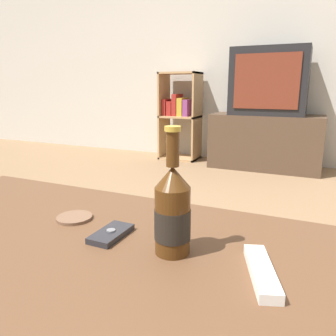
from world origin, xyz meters
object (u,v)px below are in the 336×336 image
object	(u,v)px
television	(269,82)
remote_control	(262,271)
beer_bottle	(172,212)
tv_stand	(265,142)
bookshelf	(179,113)
cell_phone	(111,234)

from	to	relation	value
television	remote_control	world-z (taller)	television
beer_bottle	remote_control	bearing A→B (deg)	-5.18
television	tv_stand	bearing A→B (deg)	90.00
bookshelf	remote_control	world-z (taller)	bookshelf
tv_stand	cell_phone	distance (m)	2.69
television	beer_bottle	size ratio (longest dim) A/B	2.57
tv_stand	bookshelf	xyz separation A→B (m)	(-0.94, 0.08, 0.24)
tv_stand	remote_control	bearing A→B (deg)	-82.36
remote_control	tv_stand	bearing A→B (deg)	78.17
cell_phone	tv_stand	bearing A→B (deg)	91.15
remote_control	cell_phone	bearing A→B (deg)	156.16
television	bookshelf	bearing A→B (deg)	175.09
tv_stand	television	xyz separation A→B (m)	(0.00, -0.00, 0.57)
tv_stand	beer_bottle	bearing A→B (deg)	-86.20
bookshelf	remote_control	bearing A→B (deg)	-65.01
bookshelf	cell_phone	xyz separation A→B (m)	(0.96, -2.76, -0.05)
television	cell_phone	bearing A→B (deg)	-89.58
television	cell_phone	xyz separation A→B (m)	(0.02, -2.68, -0.38)
bookshelf	cell_phone	world-z (taller)	bookshelf
bookshelf	tv_stand	bearing A→B (deg)	-4.68
cell_phone	remote_control	bearing A→B (deg)	-3.65
television	bookshelf	world-z (taller)	television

